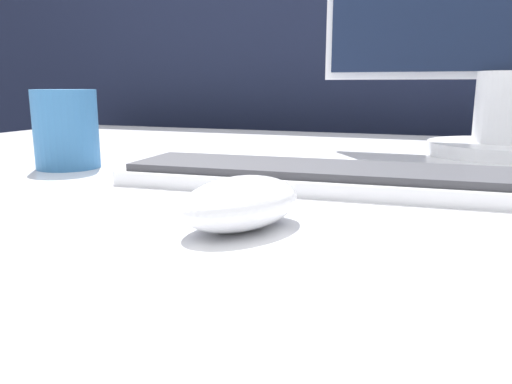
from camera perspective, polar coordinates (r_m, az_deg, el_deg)
The scene contains 4 objects.
partition_panel at distance 1.31m, azimuth 17.06°, elevation 2.62°, with size 5.00×0.03×1.23m.
computer_mouse_near at distance 0.38m, azimuth -1.71°, elevation -1.26°, with size 0.10×0.12×0.04m.
keyboard at distance 0.54m, azimuth 6.92°, elevation 1.75°, with size 0.43×0.14×0.02m.
mug at distance 0.71m, azimuth -20.88°, elevation 6.73°, with size 0.08×0.08×0.10m.
Camera 1 is at (0.07, -0.58, 0.82)m, focal length 35.00 mm.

